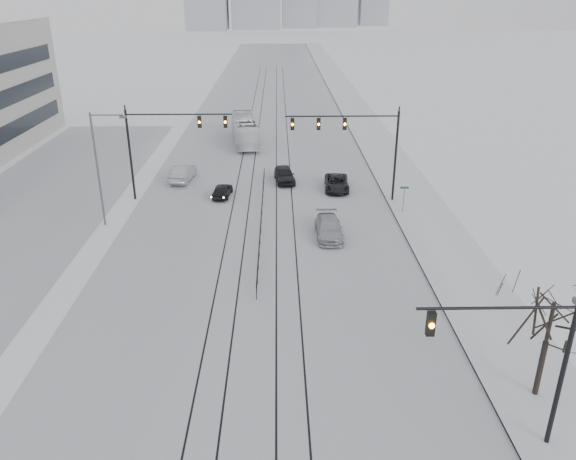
% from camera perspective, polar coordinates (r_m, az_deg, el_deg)
% --- Properties ---
extents(road, '(22.00, 260.00, 0.02)m').
position_cam_1_polar(road, '(73.74, -2.13, 9.68)').
color(road, silver).
rests_on(road, ground).
extents(sidewalk_east, '(5.00, 260.00, 0.16)m').
position_cam_1_polar(sidewalk_east, '(74.71, 8.43, 9.68)').
color(sidewalk_east, silver).
rests_on(sidewalk_east, ground).
extents(curb, '(0.10, 260.00, 0.12)m').
position_cam_1_polar(curb, '(74.35, 6.54, 9.70)').
color(curb, gray).
rests_on(curb, ground).
extents(parking_strip, '(14.00, 60.00, 0.03)m').
position_cam_1_polar(parking_strip, '(54.17, -24.25, 2.49)').
color(parking_strip, silver).
rests_on(parking_strip, ground).
extents(tram_rails, '(5.30, 180.00, 0.01)m').
position_cam_1_polar(tram_rails, '(54.51, -2.45, 4.72)').
color(tram_rails, black).
rests_on(tram_rails, ground).
extents(traffic_mast_near, '(6.10, 0.37, 7.00)m').
position_cam_1_polar(traffic_mast_near, '(23.78, 22.99, -11.48)').
color(traffic_mast_near, black).
rests_on(traffic_mast_near, ground).
extents(traffic_mast_ne, '(9.60, 0.37, 8.00)m').
position_cam_1_polar(traffic_mast_ne, '(48.55, 7.10, 9.28)').
color(traffic_mast_ne, black).
rests_on(traffic_mast_ne, ground).
extents(traffic_mast_nw, '(9.10, 0.37, 8.00)m').
position_cam_1_polar(traffic_mast_nw, '(50.08, -12.58, 9.12)').
color(traffic_mast_nw, black).
rests_on(traffic_mast_nw, ground).
extents(street_light_west, '(2.73, 0.25, 9.00)m').
position_cam_1_polar(street_light_west, '(45.47, -18.50, 6.56)').
color(street_light_west, '#595B60').
rests_on(street_light_west, ground).
extents(bare_tree, '(4.40, 4.40, 6.10)m').
position_cam_1_polar(bare_tree, '(27.08, 25.26, -7.62)').
color(bare_tree, black).
rests_on(bare_tree, ground).
extents(median_fence, '(0.06, 24.00, 1.00)m').
position_cam_1_polar(median_fence, '(44.96, -2.72, 1.26)').
color(median_fence, black).
rests_on(median_fence, ground).
extents(street_sign, '(0.70, 0.06, 2.40)m').
position_cam_1_polar(street_sign, '(47.58, 11.69, 3.44)').
color(street_sign, '#595B60').
rests_on(street_sign, ground).
extents(sedan_sb_inner, '(1.85, 3.73, 1.22)m').
position_cam_1_polar(sedan_sb_inner, '(51.18, -6.69, 4.02)').
color(sedan_sb_inner, black).
rests_on(sedan_sb_inner, ground).
extents(sedan_sb_outer, '(2.23, 4.92, 1.57)m').
position_cam_1_polar(sedan_sb_outer, '(56.16, -10.65, 5.71)').
color(sedan_sb_outer, '#9DA0A5').
rests_on(sedan_sb_outer, ground).
extents(sedan_nb_front, '(2.44, 4.84, 1.31)m').
position_cam_1_polar(sedan_nb_front, '(52.86, 4.97, 4.77)').
color(sedan_nb_front, black).
rests_on(sedan_nb_front, ground).
extents(sedan_nb_right, '(2.02, 4.85, 1.40)m').
position_cam_1_polar(sedan_nb_right, '(42.59, 4.18, 0.18)').
color(sedan_nb_right, '#A7A8AF').
rests_on(sedan_nb_right, ground).
extents(sedan_nb_far, '(2.24, 4.53, 1.48)m').
position_cam_1_polar(sedan_nb_far, '(54.80, -0.35, 5.63)').
color(sedan_nb_far, black).
rests_on(sedan_nb_far, ground).
extents(box_truck, '(4.03, 11.65, 3.18)m').
position_cam_1_polar(box_truck, '(69.29, -4.40, 10.07)').
color(box_truck, white).
rests_on(box_truck, ground).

